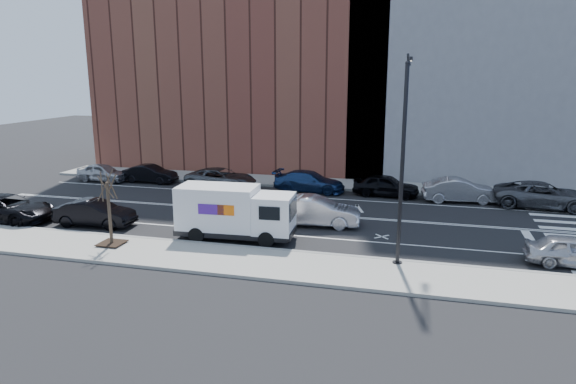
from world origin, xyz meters
The scene contains 23 objects.
ground centered at (0.00, 0.00, 0.00)m, with size 120.00×120.00×0.00m, color black.
sidewalk_near centered at (0.00, -8.80, 0.07)m, with size 44.00×3.60×0.15m, color gray.
sidewalk_far centered at (0.00, 8.80, 0.07)m, with size 44.00×3.60×0.15m, color gray.
curb_near centered at (0.00, -7.00, 0.08)m, with size 44.00×0.25×0.17m, color gray.
curb_far centered at (0.00, 7.00, 0.08)m, with size 44.00×0.25×0.17m, color gray.
crosswalk centered at (16.00, 0.00, 0.00)m, with size 3.00×14.00×0.01m, color white, non-canonical shape.
road_markings centered at (0.00, 0.00, 0.00)m, with size 40.00×8.60×0.01m, color white, non-canonical shape.
bldg_brick centered at (-8.00, 15.60, 11.00)m, with size 26.00×10.00×22.00m, color brown.
bldg_concrete centered at (12.00, 15.60, 13.00)m, with size 20.00×10.00×26.00m, color slate.
streetlight centered at (7.00, -6.91, 5.08)m, with size 0.44×4.02×9.34m.
street_tree centered at (-7.00, -8.40, 1.45)m, with size 1.20×1.20×3.75m.
fedex_van centered at (-1.47, -5.60, 1.48)m, with size 6.28×2.47×2.82m.
far_parked_a centered at (-16.80, 5.50, 0.72)m, with size 1.70×4.21×1.44m, color #A9A9AE.
far_parked_b centered at (-12.88, 6.03, 0.70)m, with size 1.49×4.26×1.40m, color black.
far_parked_c centered at (-6.70, 5.58, 0.75)m, with size 2.48×5.38×1.50m, color #47494E.
far_parked_d centered at (0.00, 6.07, 0.76)m, with size 2.12×5.22×1.52m, color navy.
far_parked_e centered at (5.55, 6.03, 0.78)m, with size 1.84×4.58×1.56m, color black.
far_parked_f centered at (10.46, 5.63, 0.81)m, with size 1.70×4.89×1.61m, color #9C9CA0.
far_parked_g centered at (15.56, 5.39, 0.83)m, with size 2.75×5.97×1.66m, color #47494E.
driving_sedan centered at (2.11, -2.14, 0.84)m, with size 1.77×5.08×1.67m, color silver.
near_parked_rear_a centered at (-10.01, -5.38, 0.75)m, with size 1.59×4.55×1.50m, color black.
near_parked_rear_b centered at (-15.58, -5.86, 0.78)m, with size 2.59×5.62×1.56m, color black.
near_parked_front centered at (14.70, -5.39, 0.70)m, with size 1.66×4.13×1.41m, color silver.
Camera 1 is at (7.68, -29.85, 8.61)m, focal length 32.00 mm.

